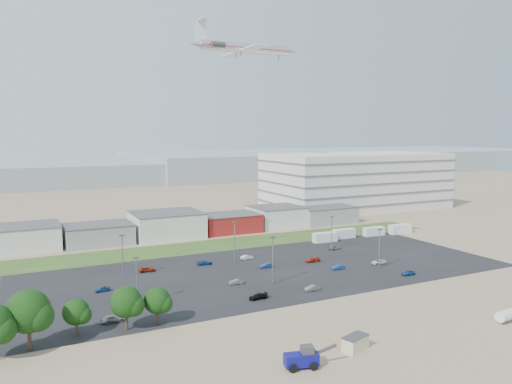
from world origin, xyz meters
TOP-DOWN VIEW (x-y plane):
  - ground at (0.00, 0.00)m, footprint 700.00×700.00m
  - parking_lot at (5.00, 20.00)m, footprint 120.00×50.00m
  - grass_strip at (0.00, 52.00)m, footprint 160.00×16.00m
  - hills_backdrop at (40.00, 315.00)m, footprint 700.00×200.00m
  - building_row at (-17.00, 71.00)m, footprint 170.00×20.00m
  - parking_garage at (90.00, 95.00)m, footprint 80.00×40.00m
  - portable_shed at (-4.37, -26.98)m, footprint 5.14×3.73m
  - telehandler at (-15.19, -28.38)m, footprint 8.37×4.51m
  - storage_tank_nw at (27.45, -29.62)m, footprint 4.20×2.41m
  - box_trailer_a at (36.29, 40.99)m, footprint 7.99×2.80m
  - box_trailer_b at (44.92, 42.91)m, footprint 8.02×2.54m
  - box_trailer_c at (56.65, 41.93)m, footprint 7.62×2.77m
  - box_trailer_d at (66.92, 40.68)m, footprint 8.33×2.78m
  - tree_left at (-50.31, -3.86)m, footprint 7.35×7.35m
  - tree_mid at (-42.95, -1.17)m, footprint 4.76×4.76m
  - tree_right at (-34.86, -2.60)m, footprint 5.86×5.86m
  - tree_near at (-29.34, -2.38)m, footprint 5.08×5.08m
  - lightpole_front_l at (-30.28, 9.06)m, footprint 1.15×0.48m
  - lightpole_front_m at (0.44, 9.31)m, footprint 1.29×0.54m
  - lightpole_front_r at (30.87, 9.04)m, footprint 1.19×0.50m
  - lightpole_back_l at (-28.88, 29.35)m, footprint 1.22×0.51m
  - lightpole_back_m at (0.68, 30.86)m, footprint 1.28×0.53m
  - lightpole_back_r at (31.16, 30.08)m, footprint 1.20×0.50m
  - airliner at (36.97, 100.43)m, footprint 48.24×32.91m
  - parked_car_0 at (33.72, 12.41)m, footprint 4.30×2.08m
  - parked_car_1 at (21.04, 12.81)m, footprint 3.47×1.37m
  - parked_car_2 at (33.19, 1.05)m, footprint 3.51×1.42m
  - parked_car_3 at (-7.09, 1.60)m, footprint 4.11×1.82m
  - parked_car_4 at (-6.93, 12.98)m, footprint 3.55×1.46m
  - parked_car_5 at (-35.05, 21.08)m, footprint 3.37×1.62m
  - parked_car_6 at (-7.41, 32.04)m, footprint 4.04×1.83m
  - parked_car_7 at (5.74, 22.42)m, footprint 3.65×1.51m
  - parked_car_8 at (32.85, 31.04)m, footprint 3.88×1.81m
  - parked_car_9 at (-22.43, 32.30)m, footprint 4.25×2.35m
  - parked_car_10 at (-36.41, 2.06)m, footprint 4.43×1.82m
  - parked_car_11 at (4.99, 32.32)m, footprint 3.66×1.61m
  - parked_car_12 at (19.36, 21.92)m, footprint 3.99×1.62m
  - parked_car_13 at (5.88, 1.34)m, footprint 3.56×1.32m

SIDE VIEW (x-z plane):
  - ground at x=0.00m, z-range 0.00..0.00m
  - parking_lot at x=5.00m, z-range 0.00..0.01m
  - grass_strip at x=0.00m, z-range 0.00..0.02m
  - parked_car_5 at x=-35.05m, z-range 0.00..1.11m
  - parked_car_9 at x=-22.43m, z-range 0.00..1.12m
  - parked_car_1 at x=21.04m, z-range 0.00..1.13m
  - parked_car_4 at x=-6.93m, z-range 0.00..1.14m
  - parked_car_6 at x=-7.41m, z-range 0.00..1.15m
  - parked_car_12 at x=19.36m, z-range 0.00..1.16m
  - parked_car_13 at x=5.88m, z-range 0.00..1.17m
  - parked_car_11 at x=4.99m, z-range 0.00..1.17m
  - parked_car_3 at x=-7.09m, z-range 0.00..1.17m
  - parked_car_7 at x=5.74m, z-range 0.00..1.17m
  - parked_car_0 at x=33.72m, z-range 0.00..1.18m
  - parked_car_2 at x=33.19m, z-range 0.00..1.19m
  - parked_car_10 at x=-36.41m, z-range 0.00..1.28m
  - parked_car_8 at x=32.85m, z-range 0.00..1.28m
  - portable_shed at x=-4.37m, z-range 0.00..2.33m
  - storage_tank_nw at x=27.45m, z-range 0.00..2.41m
  - box_trailer_c at x=56.65m, z-range 0.00..2.81m
  - box_trailer_a at x=36.29m, z-range 0.00..2.96m
  - box_trailer_b at x=44.92m, z-range 0.00..3.00m
  - box_trailer_d at x=66.92m, z-range 0.00..3.10m
  - telehandler at x=-15.19m, z-range 0.00..3.32m
  - tree_mid at x=-42.95m, z-range 0.00..7.15m
  - tree_near at x=-29.34m, z-range 0.00..7.62m
  - building_row at x=-17.00m, z-range 0.00..8.00m
  - tree_right at x=-34.86m, z-range 0.00..8.79m
  - hills_backdrop at x=40.00m, z-range 0.00..9.00m
  - lightpole_front_l at x=-30.28m, z-range 0.00..9.79m
  - lightpole_front_r at x=30.87m, z-range 0.00..10.15m
  - lightpole_back_r at x=31.16m, z-range 0.00..10.18m
  - lightpole_back_l at x=-28.88m, z-range 0.00..10.40m
  - lightpole_back_m at x=0.68m, z-range 0.00..10.87m
  - lightpole_front_m at x=0.44m, z-range 0.00..10.97m
  - tree_left at x=-50.31m, z-range 0.00..11.02m
  - parking_garage at x=90.00m, z-range 0.00..25.00m
  - airliner at x=36.97m, z-range 61.36..75.60m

